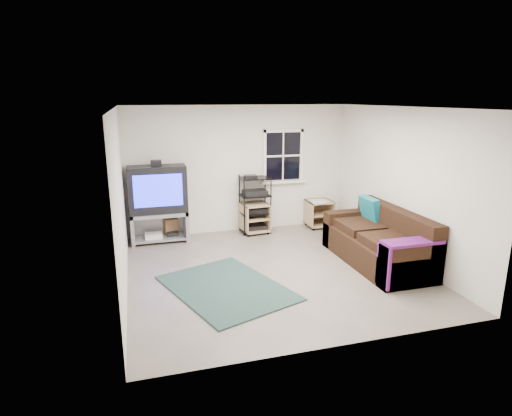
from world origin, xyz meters
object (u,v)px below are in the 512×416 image
object	(u,v)px
side_table_right	(318,212)
sofa	(379,243)
av_rack	(255,208)
side_table_left	(254,217)
tv_unit	(158,198)

from	to	relation	value
side_table_right	sofa	world-z (taller)	sofa
av_rack	side_table_left	size ratio (longest dim) A/B	1.94
tv_unit	av_rack	distance (m)	1.99
av_rack	side_table_right	size ratio (longest dim) A/B	1.98
av_rack	side_table_right	xyz separation A→B (m)	(1.43, -0.02, -0.18)
tv_unit	av_rack	xyz separation A→B (m)	(1.95, 0.05, -0.36)
av_rack	sofa	size ratio (longest dim) A/B	0.55
side_table_left	side_table_right	size ratio (longest dim) A/B	1.02
av_rack	sofa	world-z (taller)	av_rack
side_table_left	sofa	distance (m)	2.73
side_table_right	av_rack	bearing A→B (deg)	179.31
av_rack	side_table_left	world-z (taller)	av_rack
sofa	side_table_right	bearing A→B (deg)	93.13
tv_unit	side_table_left	bearing A→B (deg)	1.55
side_table_right	sofa	xyz separation A→B (m)	(0.12, -2.22, 0.02)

